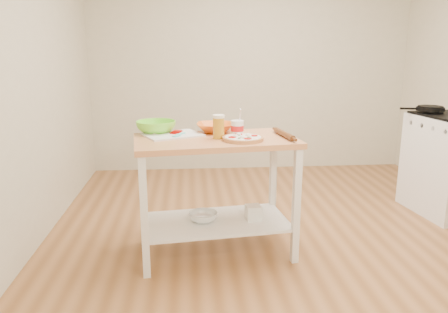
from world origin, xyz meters
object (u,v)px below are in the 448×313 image
Objects in this scene: skillet at (430,109)px; yogurt_tub at (237,128)px; pizza at (243,138)px; orange_bowl at (215,128)px; prep_island at (216,171)px; rolling_pin at (284,134)px; green_bowl at (156,127)px; knife at (156,132)px; cutting_board at (172,135)px; spatula at (179,135)px; shelf_glass_bowl at (203,217)px; beer_pint at (219,127)px; shelf_bin at (253,213)px.

yogurt_tub is (-1.92, -0.79, -0.02)m from skillet.
pizza is 0.38m from orange_bowl.
rolling_pin is at bearing 0.11° from prep_island.
green_bowl is at bearing -178.72° from orange_bowl.
knife is at bearing -175.15° from orange_bowl.
pizza is 0.82× the size of rolling_pin.
knife is (-0.12, 0.08, 0.01)m from cutting_board.
spatula is (-0.46, 0.16, -0.00)m from pizza.
spatula is 0.66× the size of shelf_glass_bowl.
cutting_board is at bearing 150.31° from shelf_glass_bowl.
beer_pint reaches higher than knife.
rolling_pin is (0.50, 0.00, 0.27)m from prep_island.
cutting_board is 0.15m from knife.
rolling_pin reaches higher than cutting_board.
pizza is 0.55m from cutting_board.
spatula is (-2.36, -0.79, -0.06)m from skillet.
pizza is at bearing -18.03° from shelf_glass_bowl.
rolling_pin is at bearing -52.79° from spatula.
prep_island is 0.44m from shelf_bin.
shelf_glass_bowl is (0.22, -0.12, -0.61)m from cutting_board.
orange_bowl is (-0.18, 0.33, 0.02)m from pizza.
orange_bowl is at bearing -4.67° from cutting_board.
cutting_board is at bearing -160.37° from orange_bowl.
green_bowl is (-0.63, 0.32, 0.03)m from pizza.
shelf_glass_bowl is at bearing -146.84° from skillet.
cutting_board is 0.83m from rolling_pin.
shelf_bin is at bearing -35.52° from cutting_board.
prep_island is 4.67× the size of knife.
beer_pint is 0.83× the size of yogurt_tub.
shelf_bin is (0.60, -0.12, -0.59)m from cutting_board.
skillet reaches higher than shelf_glass_bowl.
cutting_board is 1.38× the size of rolling_pin.
pizza is at bearing -134.52° from shelf_bin.
spatula is 1.29× the size of shelf_bin.
prep_island is 2.28m from skillet.
spatula is at bearing -149.74° from skillet.
spatula is 0.77m from rolling_pin.
prep_island is at bearing -179.89° from rolling_pin.
pizza is (-1.90, -0.95, -0.06)m from skillet.
beer_pint reaches higher than pizza.
green_bowl reaches higher than spatula.
shelf_bin is at bearing -29.83° from knife.
cutting_board is 0.35m from orange_bowl.
skillet reaches higher than rolling_pin.
yogurt_tub is 0.72m from shelf_glass_bowl.
beer_pint is at bearing -4.03° from shelf_glass_bowl.
beer_pint is (-0.17, 0.08, 0.07)m from pizza.
cutting_board is 2.86× the size of beer_pint.
rolling_pin is at bearing 0.46° from shelf_glass_bowl.
shelf_bin is (0.10, 0.10, -0.60)m from pizza.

